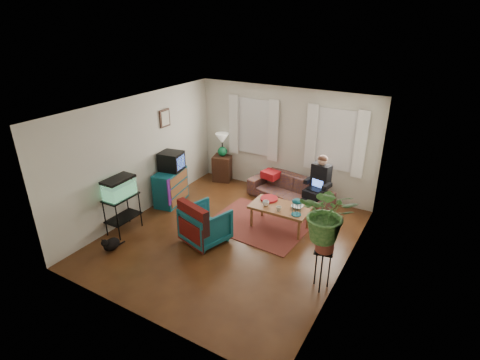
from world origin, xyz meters
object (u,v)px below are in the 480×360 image
Objects in this scene: side_table at (223,168)px; dresser at (171,187)px; aquarium_stand at (123,214)px; plant_stand at (322,269)px; coffee_table at (280,217)px; sofa at (290,186)px; armchair at (206,223)px.

dresser reaches higher than side_table.
dresser is 1.48m from aquarium_stand.
side_table is 1.76m from dresser.
plant_stand is at bearing -37.55° from side_table.
dresser is at bearing -175.72° from coffee_table.
aquarium_stand is 0.65× the size of coffee_table.
side_table is at bearing -175.82° from sofa.
coffee_table is (0.29, -1.22, -0.14)m from sofa.
aquarium_stand is (-0.35, -3.20, 0.05)m from side_table.
dresser reaches higher than plant_stand.
sofa is 2.53× the size of armchair.
side_table is at bearing 83.03° from aquarium_stand.
plant_stand reaches higher than side_table.
armchair is at bearing 17.38° from aquarium_stand.
sofa is 1.26m from coffee_table.
dresser is 0.74× the size of coffee_table.
armchair is (-0.74, -2.39, 0.00)m from sofa.
sofa is at bearing -7.37° from side_table.
dresser is at bearing -101.17° from side_table.
coffee_table is (2.70, 1.72, -0.14)m from aquarium_stand.
aquarium_stand is (-2.40, -2.94, -0.00)m from sofa.
aquarium_stand is at bearing 34.44° from armchair.
coffee_table is (1.04, 1.17, -0.15)m from armchair.
aquarium_stand is at bearing -96.24° from side_table.
aquarium_stand reaches higher than side_table.
armchair reaches higher than sofa.
sofa reaches higher than plant_stand.
coffee_table is at bearing -115.17° from armchair.
plant_stand is at bearing 4.03° from aquarium_stand.
aquarium_stand is 3.20m from coffee_table.
dresser reaches higher than sofa.
side_table is at bearing -47.44° from armchair.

